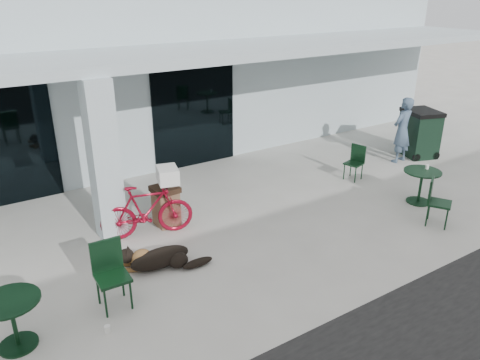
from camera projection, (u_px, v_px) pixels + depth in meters
ground at (238, 266)px, 8.30m from camera, size 80.00×80.00×0.00m
building at (85, 71)px, 14.04m from camera, size 22.00×7.00×4.50m
storefront_glass_right at (194, 117)px, 12.55m from camera, size 2.40×0.06×2.70m
column at (104, 162)px, 8.74m from camera, size 0.50×0.50×3.12m
overhang at (146, 57)px, 9.87m from camera, size 22.00×2.80×0.18m
bicycle at (147, 211)px, 9.12m from camera, size 1.88×0.95×1.09m
laundry_basket at (168, 175)px, 8.99m from camera, size 0.49×0.59×0.30m
dog at (160, 257)px, 8.18m from camera, size 1.31×0.90×0.42m
cup_near_dog at (107, 329)px, 6.69m from camera, size 0.11×0.11×0.11m
cafe_table_near at (14, 323)px, 6.32m from camera, size 0.99×0.99×0.76m
cafe_chair_near at (113, 277)px, 7.05m from camera, size 0.49×0.54×1.07m
cafe_table_far at (420, 187)px, 10.61m from camera, size 1.09×1.09×0.77m
cafe_chair_far_a at (440, 203)px, 9.56m from camera, size 0.64×0.66×1.00m
cafe_chair_far_b at (354, 163)px, 11.86m from camera, size 0.53×0.50×0.89m
person at (402, 130)px, 12.91m from camera, size 0.72×0.53×1.83m
cup_on_table at (427, 167)px, 10.55m from camera, size 0.10×0.10×0.10m
trash_receptacle at (166, 206)px, 9.59m from camera, size 0.53×0.53×0.85m
wheeled_bin at (419, 133)px, 13.51m from camera, size 1.12×1.26×1.34m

